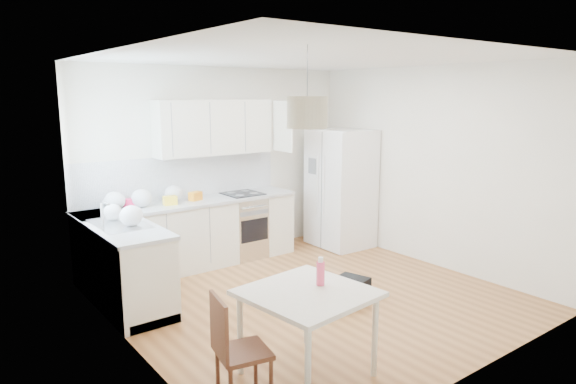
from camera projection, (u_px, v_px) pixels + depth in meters
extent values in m
plane|color=brown|center=(312.00, 297.00, 5.97)|extent=(4.20, 4.20, 0.00)
plane|color=white|center=(314.00, 58.00, 5.47)|extent=(4.20, 4.20, 0.00)
plane|color=silver|center=(219.00, 163.00, 7.36)|extent=(4.20, 0.00, 4.20)
plane|color=silver|center=(128.00, 207.00, 4.47)|extent=(0.00, 4.20, 4.20)
plane|color=silver|center=(431.00, 167.00, 6.96)|extent=(0.00, 4.20, 4.20)
cube|color=#BFE0F9|center=(87.00, 150.00, 5.30)|extent=(0.02, 1.00, 1.00)
cube|color=silver|center=(193.00, 236.00, 6.94)|extent=(3.00, 0.60, 0.88)
cube|color=silver|center=(121.00, 264.00, 5.76)|extent=(0.60, 1.80, 0.88)
cube|color=#A8AAAC|center=(192.00, 202.00, 6.86)|extent=(3.02, 0.64, 0.04)
cube|color=#A8AAAC|center=(118.00, 225.00, 5.67)|extent=(0.64, 1.82, 0.04)
cube|color=white|center=(181.00, 177.00, 7.03)|extent=(3.00, 0.01, 0.58)
cube|color=white|center=(89.00, 201.00, 5.44)|extent=(0.01, 1.80, 0.58)
cube|color=silver|center=(214.00, 127.00, 7.05)|extent=(1.70, 0.32, 0.75)
cube|color=beige|center=(308.00, 293.00, 4.18)|extent=(1.04, 1.04, 0.04)
cylinder|color=silver|center=(308.00, 371.00, 3.71)|extent=(0.05, 0.05, 0.70)
cylinder|color=silver|center=(375.00, 336.00, 4.24)|extent=(0.05, 0.05, 0.70)
cylinder|color=silver|center=(240.00, 335.00, 4.27)|extent=(0.05, 0.05, 0.70)
cylinder|color=silver|center=(307.00, 308.00, 4.80)|extent=(0.05, 0.05, 0.70)
cylinder|color=#E33F61|center=(321.00, 271.00, 4.29)|extent=(0.09, 0.09, 0.24)
cube|color=black|center=(346.00, 291.00, 5.81)|extent=(0.61, 0.48, 0.25)
cylinder|color=#BDB091|center=(307.00, 112.00, 4.05)|extent=(0.41, 0.41, 0.25)
ellipsoid|color=silver|center=(115.00, 201.00, 6.26)|extent=(0.26, 0.22, 0.24)
ellipsoid|color=silver|center=(142.00, 198.00, 6.45)|extent=(0.26, 0.22, 0.23)
ellipsoid|color=silver|center=(173.00, 193.00, 6.79)|extent=(0.24, 0.20, 0.22)
ellipsoid|color=silver|center=(112.00, 212.00, 5.77)|extent=(0.21, 0.18, 0.19)
ellipsoid|color=silver|center=(131.00, 216.00, 5.53)|extent=(0.25, 0.21, 0.23)
cube|color=orange|center=(195.00, 196.00, 6.88)|extent=(0.19, 0.15, 0.12)
cube|color=yellow|center=(170.00, 200.00, 6.60)|extent=(0.18, 0.12, 0.12)
cube|color=#CF1944|center=(130.00, 203.00, 6.42)|extent=(0.18, 0.12, 0.12)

